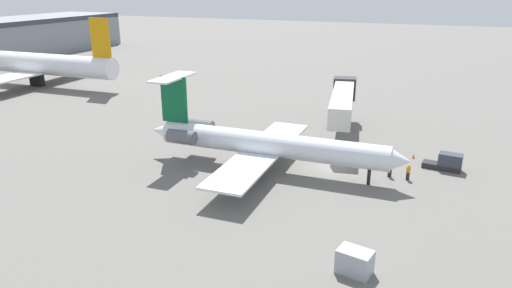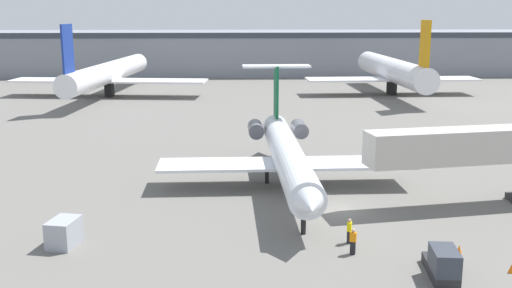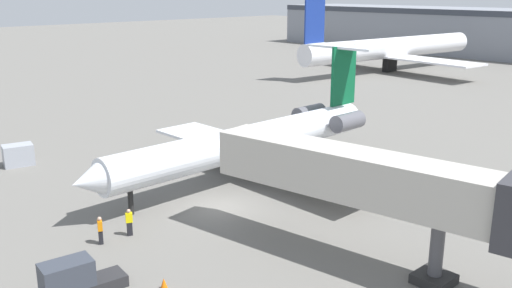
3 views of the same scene
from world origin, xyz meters
TOP-DOWN VIEW (x-y plane):
  - ground_plane at (0.00, 0.00)m, footprint 400.00×400.00m
  - regional_jet at (-3.17, 6.72)m, footprint 22.14×29.27m
  - jet_bridge at (12.45, 1.33)m, footprint 18.57×5.94m
  - ground_crew_marshaller at (-0.15, -6.58)m, footprint 0.40×0.47m
  - ground_crew_loader at (-0.26, -8.42)m, footprint 0.47×0.39m
  - baggage_tug_lead at (4.17, -12.06)m, footprint 1.83×4.13m
  - cargo_container_uld at (-18.74, -6.34)m, footprint 2.05×2.65m
  - traffic_cone_near at (8.47, -11.49)m, footprint 0.36×0.36m
  - traffic_cone_mid at (6.47, -8.52)m, footprint 0.36×0.36m
  - terminal_building at (0.00, 101.15)m, footprint 165.45×20.05m
  - parked_airliner_west_end at (-29.68, 63.09)m, footprint 34.83×41.10m
  - parked_airliner_west_mid at (20.79, 63.68)m, footprint 30.97×36.79m

SIDE VIEW (x-z plane):
  - ground_plane at x=0.00m, z-range -0.10..0.00m
  - traffic_cone_near at x=8.47m, z-range 0.00..0.55m
  - traffic_cone_mid at x=6.47m, z-range 0.00..0.55m
  - baggage_tug_lead at x=4.17m, z-range -0.11..1.79m
  - ground_crew_marshaller at x=-0.15m, z-range 0.01..1.70m
  - ground_crew_loader at x=-0.26m, z-range 0.01..1.70m
  - cargo_container_uld at x=-18.74m, z-range 0.00..1.79m
  - regional_jet at x=-3.17m, z-range -1.70..7.83m
  - parked_airliner_west_end at x=-29.68m, z-range -2.41..10.60m
  - parked_airliner_west_mid at x=20.79m, z-range -2.40..11.09m
  - jet_bridge at x=12.45m, z-range 1.52..7.93m
  - terminal_building at x=0.00m, z-range 0.02..10.04m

